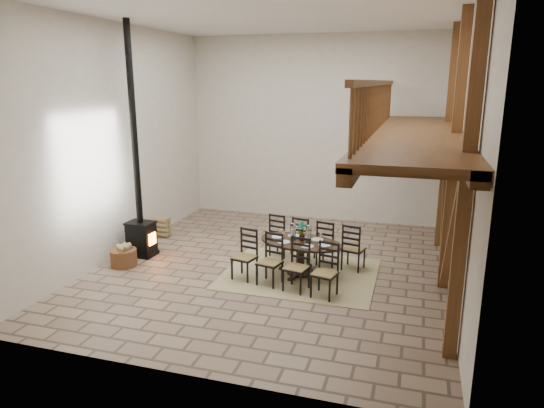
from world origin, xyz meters
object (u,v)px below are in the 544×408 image
(log_basket, at_px, (124,257))
(log_stack, at_px, (162,227))
(dining_table, at_px, (300,257))
(wood_stove, at_px, (139,206))

(log_basket, height_order, log_stack, log_stack)
(dining_table, relative_size, log_basket, 4.49)
(dining_table, bearing_deg, log_basket, -158.01)
(dining_table, height_order, wood_stove, wood_stove)
(log_basket, bearing_deg, dining_table, 9.61)
(wood_stove, distance_m, log_stack, 1.64)
(log_basket, bearing_deg, log_stack, 95.95)
(wood_stove, bearing_deg, log_stack, 102.78)
(dining_table, distance_m, log_basket, 3.72)
(log_basket, distance_m, log_stack, 2.03)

